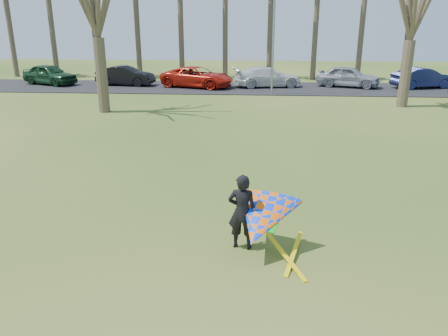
# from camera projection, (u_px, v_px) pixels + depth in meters

# --- Properties ---
(ground) EXTENTS (100.00, 100.00, 0.00)m
(ground) POSITION_uv_depth(u_px,v_px,m) (218.00, 235.00, 11.01)
(ground) COLOR #1C4D11
(ground) RESTS_ON ground
(parking_strip) EXTENTS (46.00, 7.00, 0.06)m
(parking_strip) POSITION_uv_depth(u_px,v_px,m) (245.00, 88.00, 34.61)
(parking_strip) COLOR black
(parking_strip) RESTS_ON ground
(streetlight) EXTENTS (2.28, 0.18, 8.00)m
(streetlight) POSITION_uv_depth(u_px,v_px,m) (276.00, 30.00, 30.20)
(streetlight) COLOR gray
(streetlight) RESTS_ON ground
(car_0) EXTENTS (5.19, 3.70, 1.64)m
(car_0) POSITION_uv_depth(u_px,v_px,m) (50.00, 74.00, 35.99)
(car_0) COLOR #173A1F
(car_0) RESTS_ON parking_strip
(car_1) EXTENTS (4.81, 2.15, 1.53)m
(car_1) POSITION_uv_depth(u_px,v_px,m) (126.00, 76.00, 35.55)
(car_1) COLOR black
(car_1) RESTS_ON parking_strip
(car_2) EXTENTS (6.25, 4.23, 1.59)m
(car_2) POSITION_uv_depth(u_px,v_px,m) (197.00, 77.00, 34.54)
(car_2) COLOR #B71B0E
(car_2) RESTS_ON parking_strip
(car_3) EXTENTS (5.65, 3.20, 1.55)m
(car_3) POSITION_uv_depth(u_px,v_px,m) (267.00, 77.00, 34.71)
(car_3) COLOR silver
(car_3) RESTS_ON parking_strip
(car_4) EXTENTS (5.23, 3.44, 1.66)m
(car_4) POSITION_uv_depth(u_px,v_px,m) (348.00, 76.00, 34.62)
(car_4) COLOR #9497A0
(car_4) RESTS_ON parking_strip
(car_5) EXTENTS (5.06, 2.94, 1.58)m
(car_5) POSITION_uv_depth(u_px,v_px,m) (423.00, 78.00, 34.08)
(car_5) COLOR #1A2150
(car_5) RESTS_ON parking_strip
(kite_flyer) EXTENTS (2.13, 2.39, 2.02)m
(kite_flyer) POSITION_uv_depth(u_px,v_px,m) (259.00, 219.00, 9.92)
(kite_flyer) COLOR black
(kite_flyer) RESTS_ON ground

